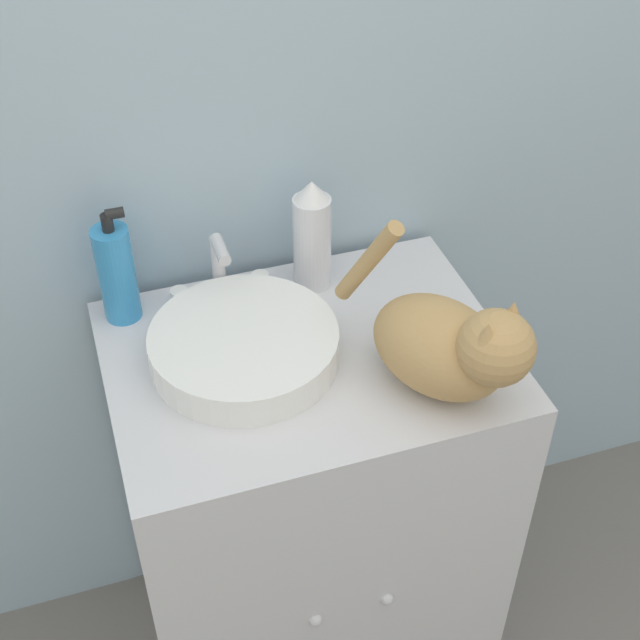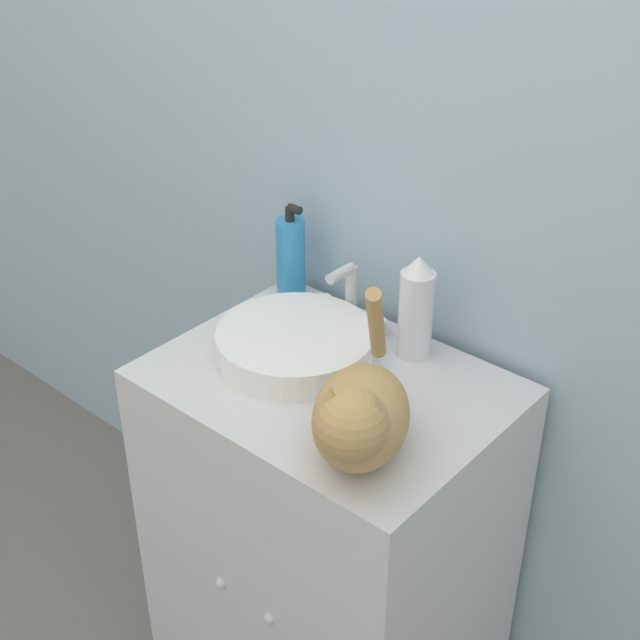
{
  "view_description": "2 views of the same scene",
  "coord_description": "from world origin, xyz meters",
  "views": [
    {
      "loc": [
        -0.32,
        -0.8,
        1.87
      ],
      "look_at": [
        0.02,
        0.22,
        0.95
      ],
      "focal_mm": 50.0,
      "sensor_mm": 36.0,
      "label": 1
    },
    {
      "loc": [
        0.89,
        -0.81,
        1.84
      ],
      "look_at": [
        -0.0,
        0.22,
        1.01
      ],
      "focal_mm": 50.0,
      "sensor_mm": 36.0,
      "label": 2
    }
  ],
  "objects": [
    {
      "name": "faucet",
      "position": [
        -0.1,
        0.43,
        0.92
      ],
      "size": [
        0.18,
        0.09,
        0.14
      ],
      "color": "silver",
      "rests_on": "vanity_cabinet"
    },
    {
      "name": "cat",
      "position": [
        0.19,
        0.1,
        0.96
      ],
      "size": [
        0.25,
        0.36,
        0.26
      ],
      "rotation": [
        0.0,
        0.0,
        -1.06
      ],
      "color": "tan",
      "rests_on": "vanity_cabinet"
    },
    {
      "name": "wall_back",
      "position": [
        0.0,
        0.54,
        1.25
      ],
      "size": [
        6.0,
        0.05,
        2.5
      ],
      "color": "#9EB7C6",
      "rests_on": "ground_plane"
    },
    {
      "name": "sink_basin",
      "position": [
        -0.1,
        0.27,
        0.9
      ],
      "size": [
        0.31,
        0.31,
        0.06
      ],
      "color": "white",
      "rests_on": "vanity_cabinet"
    },
    {
      "name": "vanity_cabinet",
      "position": [
        0.0,
        0.25,
        0.43
      ],
      "size": [
        0.66,
        0.51,
        0.87
      ],
      "color": "silver",
      "rests_on": "ground_plane"
    },
    {
      "name": "soap_bottle",
      "position": [
        -0.27,
        0.44,
        0.96
      ],
      "size": [
        0.06,
        0.06,
        0.22
      ],
      "color": "#338CCC",
      "rests_on": "vanity_cabinet"
    },
    {
      "name": "spray_bottle",
      "position": [
        0.07,
        0.43,
        0.97
      ],
      "size": [
        0.07,
        0.07,
        0.22
      ],
      "color": "silver",
      "rests_on": "vanity_cabinet"
    }
  ]
}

